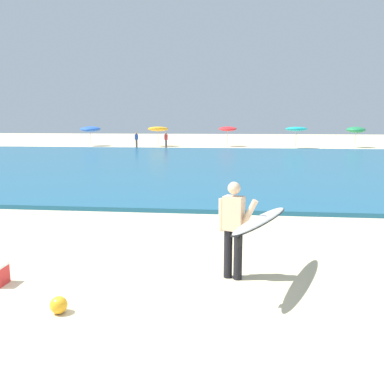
{
  "coord_description": "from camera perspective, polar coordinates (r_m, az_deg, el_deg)",
  "views": [
    {
      "loc": [
        2.53,
        -5.73,
        2.76
      ],
      "look_at": [
        1.49,
        3.71,
        1.1
      ],
      "focal_mm": 38.37,
      "sensor_mm": 36.0,
      "label": 1
    }
  ],
  "objects": [
    {
      "name": "ground_plane",
      "position": [
        6.85,
        -16.52,
        -14.29
      ],
      "size": [
        160.0,
        160.0,
        0.0
      ],
      "primitive_type": "plane",
      "color": "beige"
    },
    {
      "name": "sea",
      "position": [
        26.18,
        0.71,
        4.01
      ],
      "size": [
        120.0,
        28.0,
        0.14
      ],
      "primitive_type": "cube",
      "color": "#1E6084",
      "rests_on": "ground"
    },
    {
      "name": "surfer_with_board",
      "position": [
        7.07,
        7.61,
        -4.33
      ],
      "size": [
        1.35,
        2.57,
        1.73
      ],
      "color": "black",
      "rests_on": "ground"
    },
    {
      "name": "beach_umbrella_4",
      "position": [
        45.84,
        21.83,
        8.03
      ],
      "size": [
        1.87,
        1.9,
        2.17
      ],
      "color": "beige",
      "rests_on": "ground"
    },
    {
      "name": "beach_umbrella_1",
      "position": [
        44.91,
        -4.73,
        8.73
      ],
      "size": [
        2.2,
        2.23,
        2.17
      ],
      "color": "beige",
      "rests_on": "ground"
    },
    {
      "name": "beach_umbrella_3",
      "position": [
        42.41,
        14.3,
        8.48
      ],
      "size": [
        2.16,
        2.17,
        2.17
      ],
      "color": "beige",
      "rests_on": "ground"
    },
    {
      "name": "beachgoer_near_row_left",
      "position": [
        42.66,
        -7.73,
        7.25
      ],
      "size": [
        0.32,
        0.2,
        1.58
      ],
      "color": "#383842",
      "rests_on": "ground"
    },
    {
      "name": "beach_umbrella_2",
      "position": [
        44.75,
        4.98,
        8.74
      ],
      "size": [
        1.94,
        1.97,
        2.19
      ],
      "color": "beige",
      "rests_on": "ground"
    },
    {
      "name": "beachgoer_near_row_mid",
      "position": [
        41.98,
        -3.63,
        7.27
      ],
      "size": [
        0.32,
        0.2,
        1.58
      ],
      "color": "#383842",
      "rests_on": "ground"
    },
    {
      "name": "beach_ball",
      "position": [
        6.45,
        -18.02,
        -14.71
      ],
      "size": [
        0.25,
        0.25,
        0.25
      ],
      "primitive_type": "sphere",
      "color": "#F4A31E",
      "rests_on": "ground"
    },
    {
      "name": "beach_umbrella_0",
      "position": [
        46.54,
        -13.95,
        8.48
      ],
      "size": [
        2.2,
        2.22,
        2.18
      ],
      "color": "beige",
      "rests_on": "ground"
    }
  ]
}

